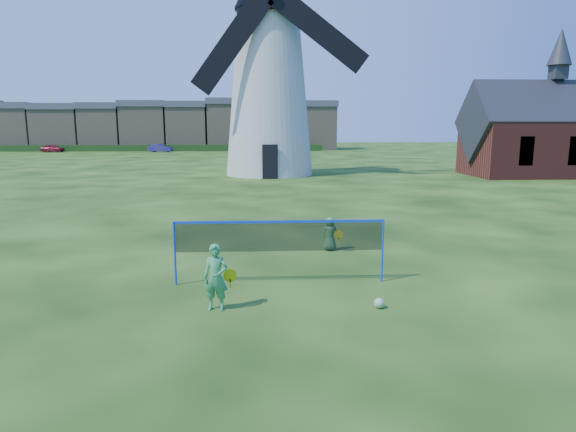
% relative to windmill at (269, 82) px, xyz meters
% --- Properties ---
extents(ground, '(220.00, 220.00, 0.00)m').
position_rel_windmill_xyz_m(ground, '(-0.09, -27.14, -7.17)').
color(ground, black).
rests_on(ground, ground).
extents(windmill, '(14.43, 6.82, 20.37)m').
position_rel_windmill_xyz_m(windmill, '(0.00, 0.00, 0.00)').
color(windmill, silver).
rests_on(windmill, ground).
extents(chapel, '(12.97, 6.29, 10.97)m').
position_rel_windmill_xyz_m(chapel, '(21.76, -1.92, -4.09)').
color(chapel, maroon).
rests_on(chapel, ground).
extents(badminton_net, '(5.05, 0.05, 1.55)m').
position_rel_windmill_xyz_m(badminton_net, '(-0.14, -27.49, -6.03)').
color(badminton_net, blue).
rests_on(badminton_net, ground).
extents(player_girl, '(0.70, 0.41, 1.39)m').
position_rel_windmill_xyz_m(player_girl, '(-1.51, -29.18, -6.47)').
color(player_girl, '#3C975A').
rests_on(player_girl, ground).
extents(player_boy, '(0.63, 0.42, 1.04)m').
position_rel_windmill_xyz_m(player_boy, '(1.52, -24.38, -6.65)').
color(player_boy, '#418743').
rests_on(player_boy, ground).
extents(play_ball, '(0.22, 0.22, 0.22)m').
position_rel_windmill_xyz_m(play_ball, '(1.88, -29.27, -7.06)').
color(play_ball, green).
rests_on(play_ball, ground).
extents(terraced_houses, '(63.95, 8.40, 8.33)m').
position_rel_windmill_xyz_m(terraced_houses, '(-19.95, 44.86, -3.18)').
color(terraced_houses, tan).
rests_on(terraced_houses, ground).
extents(hedge, '(62.00, 0.80, 1.00)m').
position_rel_windmill_xyz_m(hedge, '(-22.09, 38.86, -6.67)').
color(hedge, '#193814').
rests_on(hedge, ground).
extents(car_left, '(3.60, 1.92, 1.17)m').
position_rel_windmill_xyz_m(car_left, '(-32.17, 36.94, -6.59)').
color(car_left, maroon).
rests_on(car_left, ground).
extents(car_right, '(3.75, 1.80, 1.19)m').
position_rel_windmill_xyz_m(car_right, '(-15.97, 36.20, -6.58)').
color(car_right, navy).
rests_on(car_right, ground).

